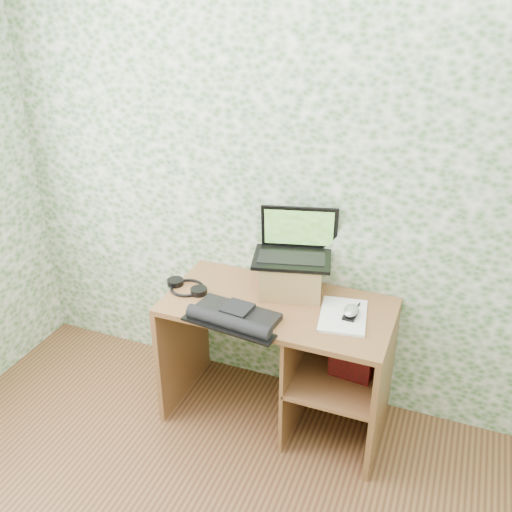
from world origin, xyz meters
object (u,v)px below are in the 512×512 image
at_px(riser, 291,276).
at_px(keyboard, 233,317).
at_px(desk, 292,346).
at_px(notepad, 343,316).
at_px(laptop, 295,246).

relative_size(riser, keyboard, 0.64).
bearing_deg(desk, riser, 115.34).
bearing_deg(notepad, riser, 147.38).
relative_size(keyboard, notepad, 1.54).
xyz_separation_m(riser, laptop, (-0.00, 0.04, 0.16)).
bearing_deg(desk, laptop, 108.96).
xyz_separation_m(keyboard, notepad, (0.50, 0.24, -0.02)).
xyz_separation_m(riser, notepad, (0.32, -0.14, -0.09)).
height_order(desk, notepad, notepad).
distance_m(desk, keyboard, 0.46).
distance_m(riser, laptop, 0.17).
height_order(laptop, keyboard, laptop).
relative_size(riser, notepad, 0.99).
bearing_deg(desk, notepad, -5.29).
bearing_deg(desk, keyboard, -131.78).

